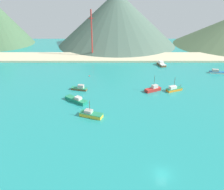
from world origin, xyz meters
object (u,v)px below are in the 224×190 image
at_px(fishing_boat_6, 217,72).
at_px(fishing_boat_3, 174,89).
at_px(fishing_boat_1, 91,114).
at_px(buoy_0, 90,76).
at_px(radio_tower, 92,34).
at_px(fishing_boat_5, 162,64).
at_px(fishing_boat_4, 154,89).
at_px(fishing_boat_7, 80,88).
at_px(fishing_boat_2, 77,100).

bearing_deg(fishing_boat_6, fishing_boat_3, -141.00).
distance_m(fishing_boat_1, buoy_0, 41.68).
distance_m(buoy_0, radio_tower, 40.12).
xyz_separation_m(fishing_boat_5, buoy_0, (-41.46, -18.49, -0.85)).
height_order(fishing_boat_4, fishing_boat_7, fishing_boat_4).
height_order(fishing_boat_3, fishing_boat_4, fishing_boat_4).
xyz_separation_m(fishing_boat_7, radio_tower, (1.49, 55.01, 14.59)).
height_order(fishing_boat_2, radio_tower, radio_tower).
height_order(fishing_boat_2, fishing_boat_6, fishing_boat_2).
bearing_deg(fishing_boat_4, fishing_boat_5, 73.52).
height_order(fishing_boat_6, fishing_boat_7, fishing_boat_7).
xyz_separation_m(fishing_boat_3, radio_tower, (-40.81, 55.95, 14.57)).
height_order(fishing_boat_3, fishing_boat_7, fishing_boat_3).
relative_size(fishing_boat_3, radio_tower, 0.26).
bearing_deg(fishing_boat_7, radio_tower, 88.45).
xyz_separation_m(fishing_boat_6, fishing_boat_7, (-71.36, -22.60, 0.10)).
height_order(fishing_boat_1, radio_tower, radio_tower).
bearing_deg(radio_tower, fishing_boat_6, -24.89).
relative_size(fishing_boat_6, radio_tower, 0.27).
bearing_deg(fishing_boat_4, fishing_boat_2, -162.01).
bearing_deg(fishing_boat_7, fishing_boat_1, -73.22).
xyz_separation_m(fishing_boat_3, buoy_0, (-39.58, 18.92, -0.82)).
bearing_deg(fishing_boat_2, fishing_boat_5, 47.69).
xyz_separation_m(fishing_boat_4, fishing_boat_5, (11.13, 37.61, -0.03)).
bearing_deg(buoy_0, fishing_boat_7, -98.61).
bearing_deg(fishing_boat_4, radio_tower, 119.34).
height_order(buoy_0, radio_tower, radio_tower).
relative_size(fishing_boat_1, fishing_boat_5, 1.09).
bearing_deg(fishing_boat_4, fishing_boat_6, 31.78).
height_order(fishing_boat_4, buoy_0, fishing_boat_4).
xyz_separation_m(fishing_boat_2, fishing_boat_5, (43.94, 48.27, 0.09)).
distance_m(fishing_boat_1, fishing_boat_3, 41.81).
xyz_separation_m(fishing_boat_2, fishing_boat_3, (42.06, 10.86, 0.06)).
distance_m(fishing_boat_1, radio_tower, 80.01).
xyz_separation_m(fishing_boat_5, fishing_boat_7, (-44.18, -36.47, -0.05)).
height_order(fishing_boat_4, fishing_boat_6, fishing_boat_4).
bearing_deg(fishing_boat_5, fishing_boat_7, -140.46).
relative_size(fishing_boat_6, buoy_0, 13.40).
bearing_deg(radio_tower, fishing_boat_2, -91.07).
bearing_deg(fishing_boat_6, buoy_0, -176.15).
distance_m(fishing_boat_1, fishing_boat_4, 34.25).
relative_size(fishing_boat_3, fishing_boat_6, 0.97).
distance_m(fishing_boat_2, fishing_boat_4, 34.50).
height_order(fishing_boat_5, buoy_0, fishing_boat_5).
relative_size(fishing_boat_5, fishing_boat_6, 1.00).
distance_m(fishing_boat_3, fishing_boat_6, 37.40).
distance_m(fishing_boat_3, fishing_boat_7, 42.31).
relative_size(fishing_boat_4, fishing_boat_6, 0.96).
bearing_deg(fishing_boat_2, fishing_boat_3, 14.48).
height_order(fishing_boat_3, fishing_boat_5, fishing_boat_3).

